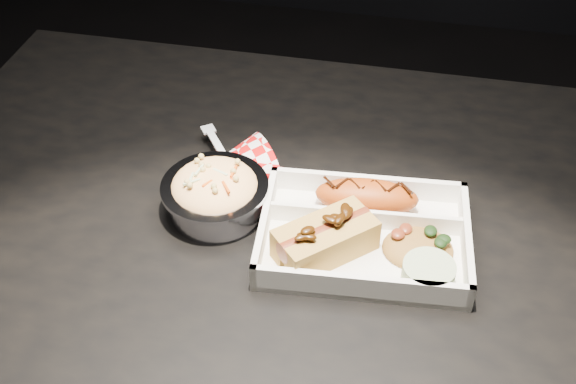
# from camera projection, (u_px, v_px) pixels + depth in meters

# --- Properties ---
(dining_table) EXTENTS (1.20, 0.80, 0.75)m
(dining_table) POSITION_uv_depth(u_px,v_px,m) (333.00, 282.00, 0.96)
(dining_table) COLOR black
(dining_table) RESTS_ON ground
(food_tray) EXTENTS (0.26, 0.20, 0.04)m
(food_tray) POSITION_uv_depth(u_px,v_px,m) (364.00, 238.00, 0.88)
(food_tray) COLOR white
(food_tray) RESTS_ON dining_table
(fried_pastry) EXTENTS (0.13, 0.06, 0.04)m
(fried_pastry) POSITION_uv_depth(u_px,v_px,m) (367.00, 196.00, 0.90)
(fried_pastry) COLOR #B14611
(fried_pastry) RESTS_ON food_tray
(hotdog) EXTENTS (0.13, 0.12, 0.06)m
(hotdog) POSITION_uv_depth(u_px,v_px,m) (325.00, 237.00, 0.85)
(hotdog) COLOR #B88B3E
(hotdog) RESTS_ON food_tray
(fried_rice_mound) EXTENTS (0.09, 0.08, 0.03)m
(fried_rice_mound) POSITION_uv_depth(u_px,v_px,m) (419.00, 242.00, 0.85)
(fried_rice_mound) COLOR #A77130
(fried_rice_mound) RESTS_ON food_tray
(cupcake_liner) EXTENTS (0.06, 0.06, 0.03)m
(cupcake_liner) POSITION_uv_depth(u_px,v_px,m) (428.00, 275.00, 0.82)
(cupcake_liner) COLOR #AABD8F
(cupcake_liner) RESTS_ON food_tray
(foil_coleslaw_cup) EXTENTS (0.14, 0.14, 0.07)m
(foil_coleslaw_cup) POSITION_uv_depth(u_px,v_px,m) (215.00, 192.00, 0.91)
(foil_coleslaw_cup) COLOR silver
(foil_coleslaw_cup) RESTS_ON dining_table
(napkin_fork) EXTENTS (0.15, 0.16, 0.10)m
(napkin_fork) POSITION_uv_depth(u_px,v_px,m) (230.00, 169.00, 0.96)
(napkin_fork) COLOR red
(napkin_fork) RESTS_ON dining_table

